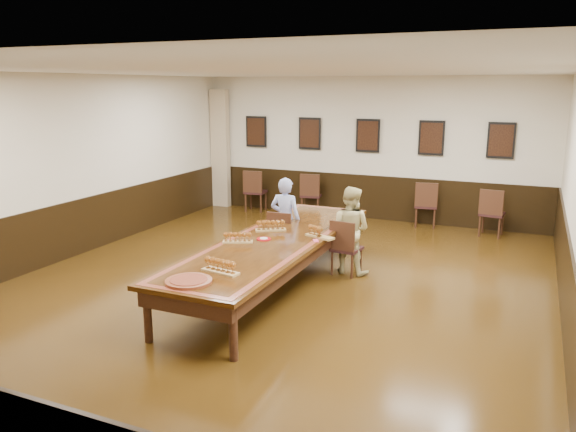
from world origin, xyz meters
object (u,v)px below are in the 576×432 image
at_px(person_woman, 350,230).
at_px(carved_platter, 189,281).
at_px(spare_chair_d, 492,212).
at_px(conference_table, 275,248).
at_px(chair_woman, 347,247).
at_px(spare_chair_c, 426,204).
at_px(spare_chair_b, 311,194).
at_px(person_man, 285,220).
at_px(spare_chair_a, 256,190).
at_px(chair_man, 283,236).

distance_m(person_woman, carved_platter, 3.37).
distance_m(spare_chair_d, conference_table, 5.26).
height_order(chair_woman, spare_chair_c, spare_chair_c).
relative_size(spare_chair_c, conference_table, 0.20).
height_order(spare_chair_b, spare_chair_c, spare_chair_c).
distance_m(spare_chair_b, spare_chair_d, 4.09).
bearing_deg(person_woman, person_man, -0.70).
height_order(spare_chair_c, person_woman, person_woman).
xyz_separation_m(spare_chair_a, spare_chair_d, (5.45, -0.16, -0.01)).
xyz_separation_m(person_man, conference_table, (0.38, -1.26, -0.12)).
height_order(chair_man, spare_chair_a, spare_chair_a).
bearing_deg(chair_woman, spare_chair_a, -39.47).
height_order(spare_chair_b, carved_platter, spare_chair_b).
relative_size(chair_man, spare_chair_c, 0.93).
height_order(chair_woman, person_woman, person_woman).
relative_size(chair_woman, spare_chair_a, 0.91).
bearing_deg(spare_chair_d, person_man, 50.68).
height_order(chair_man, spare_chair_b, spare_chair_b).
xyz_separation_m(spare_chair_a, conference_table, (2.68, -4.64, 0.11)).
xyz_separation_m(spare_chair_a, spare_chair_c, (4.08, 0.08, -0.01)).
bearing_deg(person_woman, conference_table, 59.90).
bearing_deg(spare_chair_a, person_woman, 126.63).
height_order(spare_chair_a, spare_chair_c, spare_chair_a).
distance_m(spare_chair_a, carved_platter, 7.24).
relative_size(chair_man, person_man, 0.63).
xyz_separation_m(chair_man, spare_chair_a, (-2.30, 3.47, 0.04)).
height_order(chair_woman, carved_platter, chair_woman).
bearing_deg(spare_chair_b, chair_man, 93.63).
distance_m(spare_chair_a, spare_chair_c, 4.08).
bearing_deg(spare_chair_b, person_man, 93.94).
xyz_separation_m(chair_woman, spare_chair_d, (1.96, 3.46, 0.03)).
bearing_deg(chair_woman, spare_chair_b, -54.45).
bearing_deg(spare_chair_c, conference_table, 63.62).
height_order(chair_woman, spare_chair_a, spare_chair_a).
height_order(person_woman, carved_platter, person_woman).
height_order(spare_chair_c, carved_platter, spare_chair_c).
bearing_deg(conference_table, spare_chair_d, 58.23).
distance_m(chair_woman, person_man, 1.25).
bearing_deg(person_woman, spare_chair_a, -38.61).
bearing_deg(person_woman, spare_chair_d, -113.45).
height_order(chair_woman, person_man, person_man).
bearing_deg(person_man, spare_chair_d, -136.79).
relative_size(chair_woman, person_woman, 0.64).
height_order(chair_man, spare_chair_d, spare_chair_d).
bearing_deg(chair_man, chair_woman, 170.37).
distance_m(spare_chair_a, person_woman, 4.98).
xyz_separation_m(chair_woman, person_man, (-1.20, 0.25, 0.28)).
relative_size(chair_woman, conference_table, 0.18).
height_order(spare_chair_d, carved_platter, spare_chair_d).
distance_m(spare_chair_d, person_woman, 3.90).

